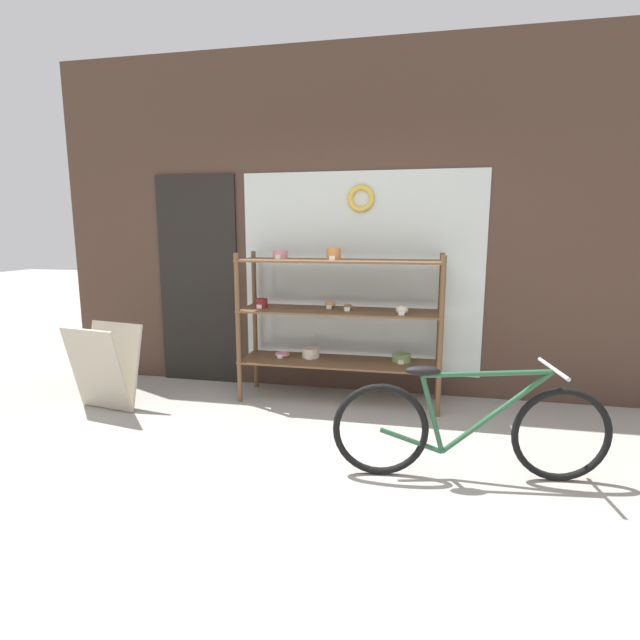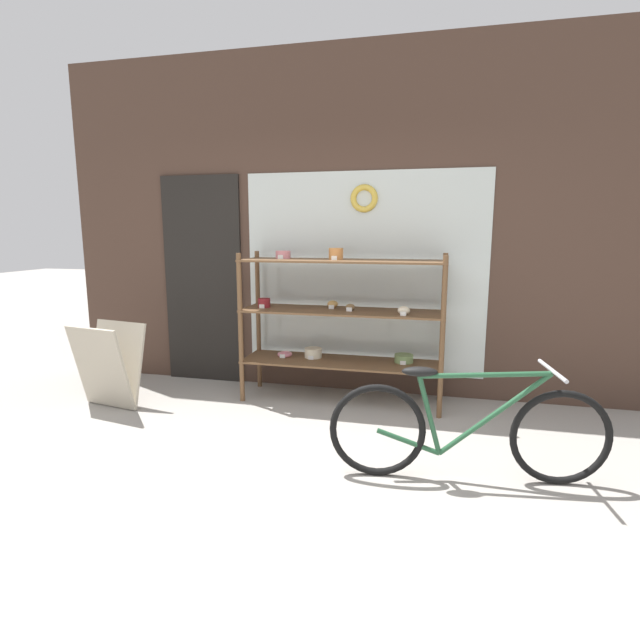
# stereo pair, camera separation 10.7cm
# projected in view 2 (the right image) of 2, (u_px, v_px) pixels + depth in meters

# --- Properties ---
(ground_plane) EXTENTS (30.00, 30.00, 0.00)m
(ground_plane) POSITION_uv_depth(u_px,v_px,m) (262.00, 513.00, 2.80)
(ground_plane) COLOR gray
(storefront_facade) EXTENTS (5.76, 0.13, 3.23)m
(storefront_facade) POSITION_uv_depth(u_px,v_px,m) (340.00, 228.00, 4.75)
(storefront_facade) COLOR #473328
(storefront_facade) RESTS_ON ground_plane
(display_case) EXTENTS (1.82, 0.50, 1.41)m
(display_case) POSITION_uv_depth(u_px,v_px,m) (340.00, 315.00, 4.51)
(display_case) COLOR brown
(display_case) RESTS_ON ground_plane
(bicycle) EXTENTS (1.72, 0.46, 0.74)m
(bicycle) POSITION_uv_depth(u_px,v_px,m) (466.00, 430.00, 3.11)
(bicycle) COLOR black
(bicycle) RESTS_ON ground_plane
(sandwich_board) EXTENTS (0.63, 0.48, 0.75)m
(sandwich_board) POSITION_uv_depth(u_px,v_px,m) (109.00, 366.00, 4.42)
(sandwich_board) COLOR #B2A893
(sandwich_board) RESTS_ON ground_plane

